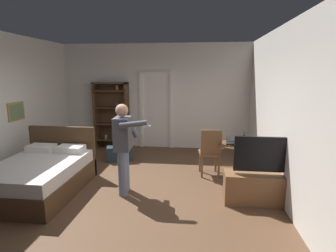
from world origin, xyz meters
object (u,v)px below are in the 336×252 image
object	(u,v)px
side_table	(235,155)
bed	(41,175)
person_blue_shirt	(124,143)
bookshelf	(112,113)
wooden_chair	(210,150)
laptop	(235,142)
tv_flatscreen	(263,185)
bottle_on_table	(244,140)
suitcase_dark	(120,153)

from	to	relation	value
side_table	bed	bearing A→B (deg)	-163.44
side_table	person_blue_shirt	distance (m)	2.27
bookshelf	wooden_chair	xyz separation A→B (m)	(2.67, -1.90, -0.45)
laptop	wooden_chair	size ratio (longest dim) A/B	0.36
tv_flatscreen	bookshelf	bearing A→B (deg)	139.38
bookshelf	tv_flatscreen	distance (m)	4.65
side_table	bottle_on_table	bearing A→B (deg)	-29.74
tv_flatscreen	laptop	xyz separation A→B (m)	(-0.35, 1.02, 0.44)
suitcase_dark	tv_flatscreen	bearing A→B (deg)	-49.40
laptop	tv_flatscreen	bearing A→B (deg)	-71.30
wooden_chair	suitcase_dark	distance (m)	2.30
bottle_on_table	suitcase_dark	distance (m)	2.99
tv_flatscreen	side_table	xyz separation A→B (m)	(-0.31, 1.06, 0.16)
wooden_chair	suitcase_dark	world-z (taller)	wooden_chair
tv_flatscreen	side_table	world-z (taller)	tv_flatscreen
wooden_chair	suitcase_dark	xyz separation A→B (m)	(-2.14, 0.78, -0.37)
tv_flatscreen	suitcase_dark	bearing A→B (deg)	147.72
laptop	person_blue_shirt	world-z (taller)	person_blue_shirt
side_table	bottle_on_table	distance (m)	0.37
wooden_chair	bookshelf	bearing A→B (deg)	144.56
tv_flatscreen	laptop	world-z (taller)	tv_flatscreen
tv_flatscreen	bed	bearing A→B (deg)	179.80
wooden_chair	side_table	bearing A→B (deg)	-2.74
tv_flatscreen	person_blue_shirt	world-z (taller)	person_blue_shirt
suitcase_dark	bed	bearing A→B (deg)	-132.96
bookshelf	bottle_on_table	world-z (taller)	bookshelf
bookshelf	laptop	size ratio (longest dim) A/B	5.15
laptop	bottle_on_table	xyz separation A→B (m)	(0.17, -0.04, 0.06)
bottle_on_table	bed	bearing A→B (deg)	-165.20
bed	wooden_chair	world-z (taller)	bed
side_table	suitcase_dark	world-z (taller)	side_table
bed	laptop	size ratio (longest dim) A/B	5.33
tv_flatscreen	person_blue_shirt	bearing A→B (deg)	177.15
bookshelf	suitcase_dark	xyz separation A→B (m)	(0.54, -1.13, -0.82)
side_table	bottle_on_table	xyz separation A→B (m)	(0.14, -0.08, 0.34)
person_blue_shirt	tv_flatscreen	bearing A→B (deg)	-2.85
bookshelf	wooden_chair	bearing A→B (deg)	-35.44
bottle_on_table	bookshelf	bearing A→B (deg)	148.82
bookshelf	side_table	bearing A→B (deg)	-31.24
bottle_on_table	person_blue_shirt	xyz separation A→B (m)	(-2.16, -0.87, 0.09)
suitcase_dark	person_blue_shirt	bearing A→B (deg)	-87.68
person_blue_shirt	suitcase_dark	xyz separation A→B (m)	(-0.62, 1.75, -0.73)
person_blue_shirt	side_table	bearing A→B (deg)	25.12
bottle_on_table	suitcase_dark	world-z (taller)	bottle_on_table
bookshelf	bottle_on_table	distance (m)	3.88
bed	bookshelf	bearing A→B (deg)	83.11
tv_flatscreen	bottle_on_table	distance (m)	1.12
bed	side_table	world-z (taller)	bed
laptop	wooden_chair	world-z (taller)	wooden_chair
side_table	suitcase_dark	distance (m)	2.78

